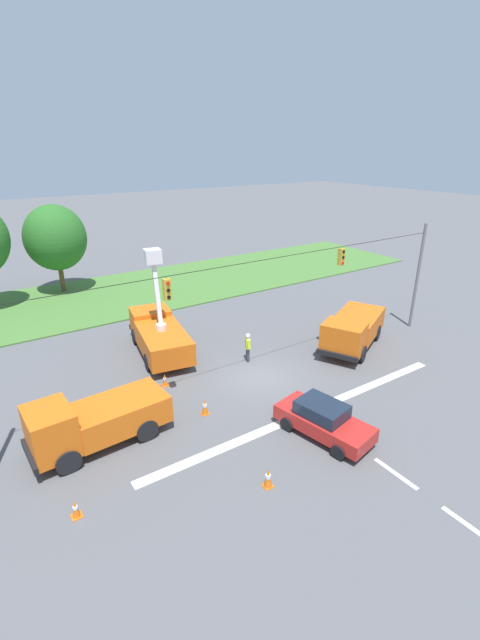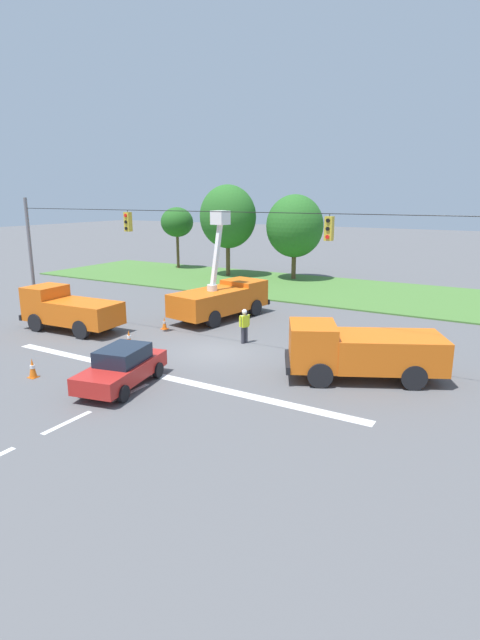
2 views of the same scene
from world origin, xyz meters
name	(u,v)px [view 2 (image 2 of 2)]	position (x,y,z in m)	size (l,w,h in m)	color
ground_plane	(216,352)	(0.00, 0.00, 0.00)	(200.00, 200.00, 0.00)	#565659
grass_verge	(341,291)	(0.00, 18.00, 0.05)	(56.00, 12.00, 0.10)	#477533
lane_markings	(139,388)	(0.00, -5.46, 0.00)	(17.60, 15.25, 0.01)	silver
signal_gantry	(215,264)	(0.03, 0.00, 4.25)	(26.20, 0.33, 7.20)	slate
tree_far_west	(177,222)	(-18.79, 21.75, 4.70)	(3.27, 3.23, 6.20)	brown
tree_west	(228,217)	(-11.70, 20.06, 5.45)	(5.29, 4.66, 8.31)	brown
tree_centre	(295,226)	(-5.65, 21.39, 4.72)	(5.00, 4.99, 7.45)	brown
utility_truck_bucket_lift	(221,297)	(-3.40, 5.84, 1.32)	(3.57, 7.05, 6.46)	orange
utility_truck_support_near	(361,350)	(7.06, -0.03, 1.21)	(6.71, 5.01, 2.28)	orange
utility_truck_support_far	(69,309)	(-9.17, -0.79, 1.19)	(5.93, 2.59, 2.37)	orange
sedan_red	(122,367)	(-0.70, -5.60, 0.79)	(2.60, 4.57, 1.56)	red
road_worker	(244,324)	(0.47, 1.95, 1.00)	(0.38, 0.61, 1.77)	#383842
traffic_cone_foreground_right	(32,368)	(-4.57, -6.77, 0.41)	(0.36, 0.36, 0.82)	orange
traffic_cone_mid_left	(164,323)	(-4.78, 2.06, 0.34)	(0.36, 0.36, 0.70)	orange
traffic_cone_mid_right	(129,338)	(-4.26, -1.38, 0.41)	(0.36, 0.36, 0.82)	orange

